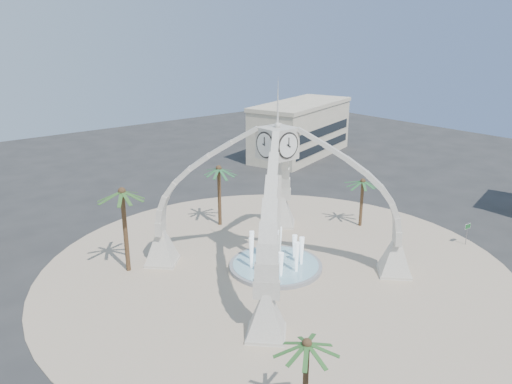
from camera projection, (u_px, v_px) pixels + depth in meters
ground at (276, 268)px, 43.04m from camera, size 140.00×140.00×0.00m
plaza at (276, 268)px, 43.03m from camera, size 40.00×40.00×0.06m
clock_tower at (277, 197)px, 41.01m from camera, size 17.94×17.94×16.30m
fountain at (276, 265)px, 42.95m from camera, size 8.00×8.00×3.62m
building_ne at (301, 129)px, 80.33m from camera, size 21.87×14.17×8.60m
palm_east at (363, 182)px, 50.79m from camera, size 4.32×4.32×5.57m
palm_west at (122, 193)px, 40.42m from camera, size 4.76×4.76×7.92m
palm_north at (219, 169)px, 50.65m from camera, size 4.93×4.93×6.92m
palm_south at (307, 345)px, 24.72m from camera, size 4.29×4.29×5.44m
street_sign at (467, 229)px, 47.14m from camera, size 0.85×0.09×2.30m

